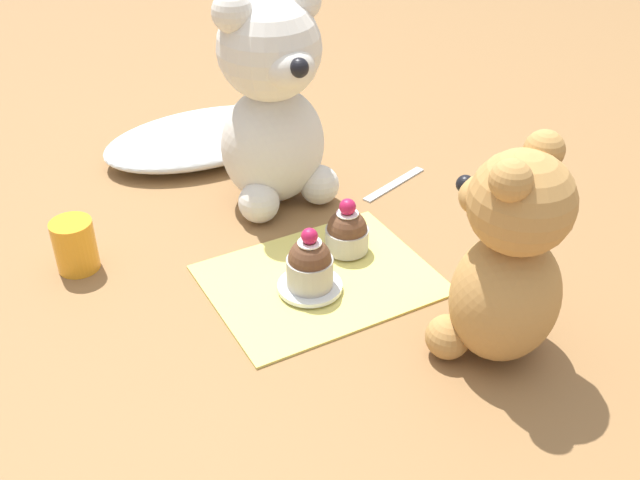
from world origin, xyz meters
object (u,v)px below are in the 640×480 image
cupcake_near_tan_bear (310,264)px  teddy_bear_cream (273,103)px  cupcake_near_cream_bear (347,232)px  juice_glass (75,245)px  teddy_bear_tan (507,263)px  saucer_plate (310,286)px  teaspoon (394,183)px

cupcake_near_tan_bear → teddy_bear_cream: bearing=74.2°
cupcake_near_cream_bear → juice_glass: (-0.29, 0.12, 0.00)m
teddy_bear_tan → juice_glass: 0.48m
saucer_plate → juice_glass: bearing=141.3°
cupcake_near_tan_bear → saucer_plate: bearing=-90.0°
saucer_plate → cupcake_near_tan_bear: 0.03m
teaspoon → cupcake_near_cream_bear: bearing=19.2°
cupcake_near_cream_bear → cupcake_near_tan_bear: bearing=-148.1°
saucer_plate → teaspoon: saucer_plate is taller
saucer_plate → cupcake_near_tan_bear: (0.00, 0.00, 0.03)m
teddy_bear_cream → saucer_plate: size_ratio=3.87×
juice_glass → cupcake_near_cream_bear: bearing=-23.4°
teddy_bear_cream → cupcake_near_tan_bear: (-0.06, -0.20, -0.10)m
juice_glass → cupcake_near_tan_bear: bearing=-38.7°
saucer_plate → cupcake_near_tan_bear: bearing=90.0°
cupcake_near_cream_bear → cupcake_near_tan_bear: cupcake_near_tan_bear is taller
saucer_plate → teaspoon: size_ratio=0.60×
cupcake_near_tan_bear → juice_glass: cupcake_near_tan_bear is taller
teddy_bear_tan → saucer_plate: size_ratio=3.17×
teddy_bear_tan → cupcake_near_tan_bear: (-0.12, 0.17, -0.07)m
teddy_bear_tan → teaspoon: teddy_bear_tan is taller
saucer_plate → teddy_bear_cream: bearing=74.2°
teddy_bear_cream → saucer_plate: 0.25m
teddy_bear_cream → saucer_plate: teddy_bear_cream is taller
teddy_bear_tan → teaspoon: 0.35m
teddy_bear_tan → juice_glass: size_ratio=3.67×
juice_glass → saucer_plate: bearing=-38.7°
teddy_bear_cream → cupcake_near_cream_bear: teddy_bear_cream is taller
teaspoon → juice_glass: bearing=-20.6°
teddy_bear_cream → teaspoon: bearing=-18.6°
teddy_bear_tan → juice_glass: bearing=-69.7°
teddy_bear_tan → juice_glass: (-0.33, 0.34, -0.07)m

